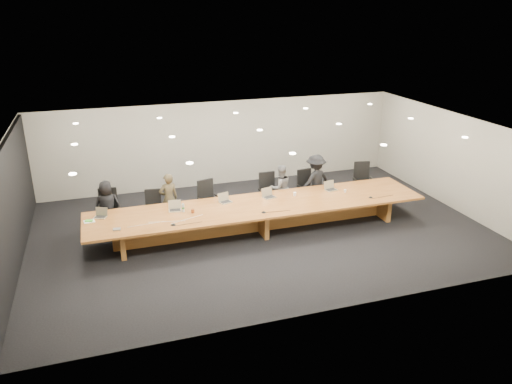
% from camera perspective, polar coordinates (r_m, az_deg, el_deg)
% --- Properties ---
extents(ground, '(12.00, 12.00, 0.00)m').
position_cam_1_polar(ground, '(13.51, 0.39, -4.40)').
color(ground, black).
rests_on(ground, ground).
extents(back_wall, '(12.00, 0.02, 2.80)m').
position_cam_1_polar(back_wall, '(16.65, -3.96, 5.57)').
color(back_wall, '#B4B0A4').
rests_on(back_wall, ground).
extents(left_wall_panel, '(0.08, 7.84, 2.74)m').
position_cam_1_polar(left_wall_panel, '(12.57, -26.25, -1.83)').
color(left_wall_panel, black).
rests_on(left_wall_panel, ground).
extents(conference_table, '(9.00, 1.80, 0.75)m').
position_cam_1_polar(conference_table, '(13.30, 0.40, -2.37)').
color(conference_table, brown).
rests_on(conference_table, ground).
extents(chair_far_left, '(0.62, 0.62, 1.16)m').
position_cam_1_polar(chair_far_left, '(13.84, -16.45, -2.04)').
color(chair_far_left, black).
rests_on(chair_far_left, ground).
extents(chair_left, '(0.58, 0.58, 1.03)m').
position_cam_1_polar(chair_left, '(13.84, -11.61, -1.88)').
color(chair_left, black).
rests_on(chair_left, ground).
extents(chair_mid_left, '(0.71, 0.71, 1.15)m').
position_cam_1_polar(chair_mid_left, '(14.04, -5.36, -0.95)').
color(chair_mid_left, black).
rests_on(chair_mid_left, ground).
extents(chair_mid_right, '(0.58, 0.58, 1.14)m').
position_cam_1_polar(chair_mid_right, '(14.62, 1.51, 0.02)').
color(chair_mid_right, black).
rests_on(chair_mid_right, ground).
extents(chair_right, '(0.62, 0.62, 1.10)m').
position_cam_1_polar(chair_right, '(15.10, 5.88, 0.52)').
color(chair_right, black).
rests_on(chair_right, ground).
extents(chair_far_right, '(0.70, 0.70, 1.18)m').
position_cam_1_polar(chair_far_right, '(15.80, 12.16, 1.22)').
color(chair_far_right, black).
rests_on(chair_far_right, ground).
extents(person_a, '(0.71, 0.48, 1.40)m').
position_cam_1_polar(person_a, '(13.83, -16.62, -1.54)').
color(person_a, black).
rests_on(person_a, ground).
extents(person_b, '(0.57, 0.41, 1.44)m').
position_cam_1_polar(person_b, '(13.90, -9.94, -0.74)').
color(person_b, '#3C3320').
rests_on(person_b, ground).
extents(person_c, '(0.71, 0.57, 1.38)m').
position_cam_1_polar(person_c, '(14.61, 2.82, 0.49)').
color(person_c, '#5D5E60').
rests_on(person_c, ground).
extents(person_d, '(1.16, 0.87, 1.60)m').
position_cam_1_polar(person_d, '(14.95, 6.81, 1.29)').
color(person_d, black).
rests_on(person_d, ground).
extents(laptop_a, '(0.37, 0.33, 0.24)m').
position_cam_1_polar(laptop_a, '(12.97, -17.42, -2.31)').
color(laptop_a, tan).
rests_on(laptop_a, conference_table).
extents(laptop_b, '(0.35, 0.28, 0.26)m').
position_cam_1_polar(laptop_b, '(12.94, -9.27, -1.61)').
color(laptop_b, beige).
rests_on(laptop_b, conference_table).
extents(laptop_c, '(0.37, 0.32, 0.25)m').
position_cam_1_polar(laptop_c, '(13.33, -3.50, -0.70)').
color(laptop_c, tan).
rests_on(laptop_c, conference_table).
extents(laptop_d, '(0.39, 0.33, 0.27)m').
position_cam_1_polar(laptop_d, '(13.64, 1.53, -0.13)').
color(laptop_d, tan).
rests_on(laptop_d, conference_table).
extents(laptop_e, '(0.37, 0.30, 0.26)m').
position_cam_1_polar(laptop_e, '(14.35, 8.61, 0.70)').
color(laptop_e, '#BFB592').
rests_on(laptop_e, conference_table).
extents(water_bottle, '(0.07, 0.07, 0.21)m').
position_cam_1_polar(water_bottle, '(12.86, -8.32, -1.81)').
color(water_bottle, '#ABBAB6').
rests_on(water_bottle, conference_table).
extents(amber_mug, '(0.10, 0.10, 0.10)m').
position_cam_1_polar(amber_mug, '(12.78, -7.25, -2.17)').
color(amber_mug, brown).
rests_on(amber_mug, conference_table).
extents(paper_cup_near, '(0.11, 0.11, 0.10)m').
position_cam_1_polar(paper_cup_near, '(13.84, 4.45, -0.24)').
color(paper_cup_near, white).
rests_on(paper_cup_near, conference_table).
extents(paper_cup_far, '(0.09, 0.09, 0.08)m').
position_cam_1_polar(paper_cup_far, '(14.28, 10.15, 0.12)').
color(paper_cup_far, silver).
rests_on(paper_cup_far, conference_table).
extents(notepad, '(0.28, 0.24, 0.02)m').
position_cam_1_polar(notepad, '(12.85, -18.53, -3.20)').
color(notepad, white).
rests_on(notepad, conference_table).
extents(lime_gadget, '(0.20, 0.14, 0.03)m').
position_cam_1_polar(lime_gadget, '(12.84, -18.54, -3.13)').
color(lime_gadget, green).
rests_on(lime_gadget, notepad).
extents(av_box, '(0.19, 0.15, 0.03)m').
position_cam_1_polar(av_box, '(12.21, -15.62, -4.12)').
color(av_box, '#ABABB0').
rests_on(av_box, conference_table).
extents(mic_left, '(0.17, 0.17, 0.03)m').
position_cam_1_polar(mic_left, '(12.17, -9.45, -3.67)').
color(mic_left, black).
rests_on(mic_left, conference_table).
extents(mic_center, '(0.16, 0.16, 0.03)m').
position_cam_1_polar(mic_center, '(12.71, 0.88, -2.29)').
color(mic_center, black).
rests_on(mic_center, conference_table).
extents(mic_right, '(0.13, 0.13, 0.03)m').
position_cam_1_polar(mic_right, '(14.03, 12.98, -0.58)').
color(mic_right, black).
rests_on(mic_right, conference_table).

